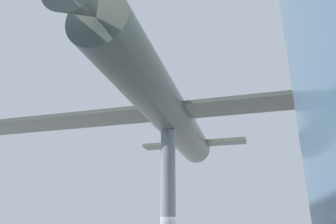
# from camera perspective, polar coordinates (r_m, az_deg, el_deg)

# --- Properties ---
(support_pylon_central) EXTENTS (0.61, 0.61, 6.02)m
(support_pylon_central) POSITION_cam_1_polar(r_m,az_deg,el_deg) (13.43, -0.00, -15.67)
(support_pylon_central) COLOR #999EA3
(support_pylon_central) RESTS_ON ground_plane
(suspended_airplane) EXTENTS (19.52, 15.39, 3.27)m
(suspended_airplane) POSITION_cam_1_polar(r_m,az_deg,el_deg) (14.11, -0.21, 0.33)
(suspended_airplane) COLOR slate
(suspended_airplane) RESTS_ON support_pylon_central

